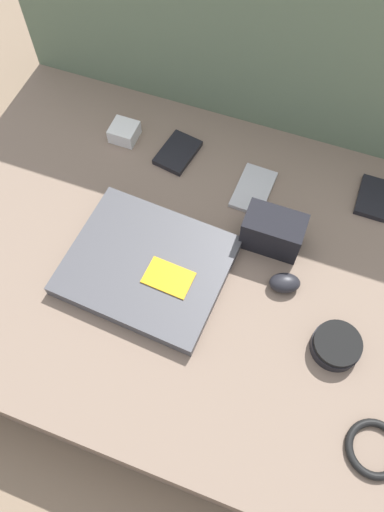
{
  "coord_description": "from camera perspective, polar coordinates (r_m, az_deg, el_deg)",
  "views": [
    {
      "loc": [
        0.16,
        -0.43,
        1.04
      ],
      "look_at": [
        0.0,
        0.0,
        0.18
      ],
      "focal_mm": 35.0,
      "sensor_mm": 36.0,
      "label": 1
    }
  ],
  "objects": [
    {
      "name": "speaker_puck",
      "position": [
        0.94,
        16.16,
        -9.78
      ],
      "size": [
        0.09,
        0.09,
        0.03
      ],
      "color": "black",
      "rests_on": "couch_seat"
    },
    {
      "name": "phone_black",
      "position": [
        1.13,
        -1.64,
        11.74
      ],
      "size": [
        0.09,
        0.11,
        0.01
      ],
      "rotation": [
        0.0,
        0.0,
        -0.17
      ],
      "color": "black",
      "rests_on": "couch_seat"
    },
    {
      "name": "laptop",
      "position": [
        0.97,
        -5.14,
        -1.1
      ],
      "size": [
        0.32,
        0.27,
        0.03
      ],
      "rotation": [
        0.0,
        0.0,
        -0.06
      ],
      "color": "#47474C",
      "rests_on": "couch_seat"
    },
    {
      "name": "phone_silver",
      "position": [
        1.08,
        7.03,
        7.56
      ],
      "size": [
        0.08,
        0.12,
        0.01
      ],
      "rotation": [
        0.0,
        0.0,
        -0.04
      ],
      "color": "#B7B7BC",
      "rests_on": "couch_seat"
    },
    {
      "name": "computer_mouse",
      "position": [
        0.97,
        10.55,
        -3.04
      ],
      "size": [
        0.07,
        0.06,
        0.03
      ],
      "rotation": [
        0.0,
        0.0,
        0.33
      ],
      "color": "black",
      "rests_on": "couch_seat"
    },
    {
      "name": "couch_backrest",
      "position": [
        1.2,
        8.84,
        22.25
      ],
      "size": [
        1.11,
        0.2,
        0.57
      ],
      "color": "#60755B",
      "rests_on": "ground_plane"
    },
    {
      "name": "cable_coil",
      "position": [
        0.93,
        20.14,
        -19.99
      ],
      "size": [
        0.1,
        0.1,
        0.01
      ],
      "color": "black",
      "rests_on": "couch_seat"
    },
    {
      "name": "camera_pouch",
      "position": [
        0.99,
        9.24,
        2.77
      ],
      "size": [
        0.12,
        0.07,
        0.08
      ],
      "color": "black",
      "rests_on": "couch_seat"
    },
    {
      "name": "couch_seat",
      "position": [
        1.06,
        0.0,
        -2.52
      ],
      "size": [
        1.11,
        0.78,
        0.16
      ],
      "color": "#7A6656",
      "rests_on": "ground_plane"
    },
    {
      "name": "phone_small",
      "position": [
        1.13,
        20.06,
        6.27
      ],
      "size": [
        0.07,
        0.1,
        0.01
      ],
      "rotation": [
        0.0,
        0.0,
        0.0
      ],
      "color": "black",
      "rests_on": "couch_seat"
    },
    {
      "name": "ground_plane",
      "position": [
        1.13,
        0.0,
        -4.24
      ],
      "size": [
        8.0,
        8.0,
        0.0
      ],
      "primitive_type": "plane",
      "color": "#7A6651"
    },
    {
      "name": "charger_brick",
      "position": [
        1.17,
        -7.75,
        13.86
      ],
      "size": [
        0.06,
        0.06,
        0.03
      ],
      "color": "silver",
      "rests_on": "couch_seat"
    }
  ]
}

